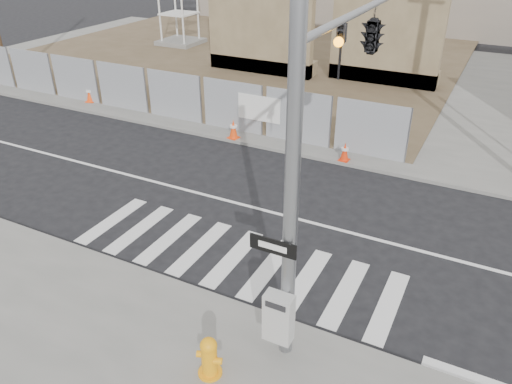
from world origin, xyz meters
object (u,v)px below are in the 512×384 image
at_px(traffic_cone_b, 90,93).
at_px(traffic_cone_d, 345,152).
at_px(signal_pole, 349,84).
at_px(fire_hydrant, 209,357).
at_px(traffic_cone_a, 49,85).
at_px(traffic_cone_c, 233,129).

relative_size(traffic_cone_b, traffic_cone_d, 1.18).
relative_size(signal_pole, fire_hydrant, 8.02).
bearing_deg(traffic_cone_b, traffic_cone_a, 173.90).
xyz_separation_m(fire_hydrant, traffic_cone_c, (-5.22, 10.24, -0.06)).
xyz_separation_m(traffic_cone_a, traffic_cone_d, (15.56, -1.13, 0.02)).
bearing_deg(signal_pole, traffic_cone_d, 105.54).
bearing_deg(signal_pole, traffic_cone_c, 134.87).
bearing_deg(fire_hydrant, traffic_cone_c, 95.66).
relative_size(traffic_cone_a, traffic_cone_c, 0.83).
relative_size(signal_pole, traffic_cone_d, 10.35).
bearing_deg(fire_hydrant, traffic_cone_a, 123.71).
height_order(traffic_cone_c, traffic_cone_d, traffic_cone_c).
relative_size(signal_pole, traffic_cone_a, 11.12).
xyz_separation_m(signal_pole, traffic_cone_a, (-17.30, 7.40, -4.35)).
bearing_deg(signal_pole, traffic_cone_b, 153.74).
xyz_separation_m(traffic_cone_a, traffic_cone_c, (11.06, -1.13, 0.06)).
height_order(traffic_cone_b, traffic_cone_d, traffic_cone_b).
bearing_deg(traffic_cone_c, signal_pole, -45.13).
distance_m(fire_hydrant, traffic_cone_a, 19.86).
distance_m(traffic_cone_c, traffic_cone_d, 4.50).
height_order(signal_pole, traffic_cone_d, signal_pole).
distance_m(traffic_cone_a, traffic_cone_b, 2.96).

